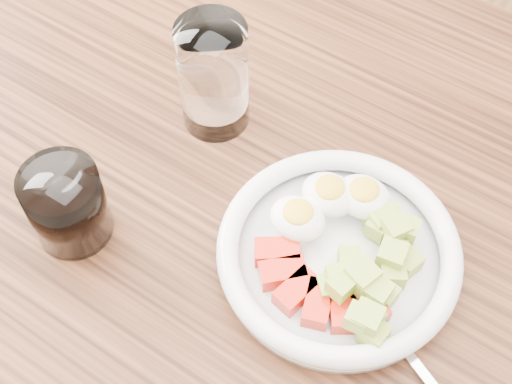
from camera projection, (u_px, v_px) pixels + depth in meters
dining_table at (258, 263)px, 0.84m from camera, size 1.50×0.90×0.77m
bowl at (340, 251)px, 0.71m from camera, size 0.25×0.25×0.06m
fork at (391, 332)px, 0.68m from camera, size 0.18×0.09×0.01m
water_glass at (214, 77)px, 0.78m from camera, size 0.08×0.08×0.14m
coffee_glass at (67, 205)px, 0.72m from camera, size 0.08×0.08×0.09m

